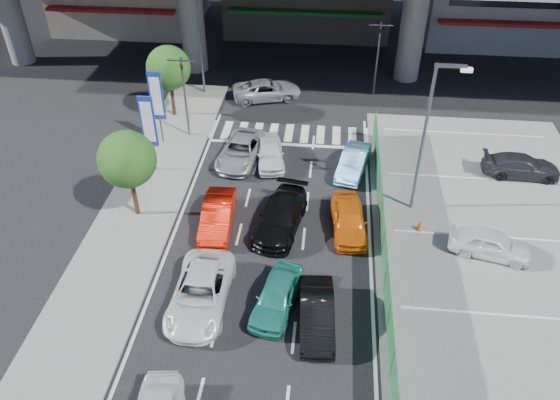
# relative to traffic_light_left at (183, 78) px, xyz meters

# --- Properties ---
(ground) EXTENTS (120.00, 120.00, 0.00)m
(ground) POSITION_rel_traffic_light_left_xyz_m (6.20, -12.00, -3.94)
(ground) COLOR black
(ground) RESTS_ON ground
(parking_lot) EXTENTS (12.00, 28.00, 0.06)m
(parking_lot) POSITION_rel_traffic_light_left_xyz_m (17.20, -10.00, -3.91)
(parking_lot) COLOR slate
(parking_lot) RESTS_ON ground
(sidewalk_left) EXTENTS (4.00, 30.00, 0.12)m
(sidewalk_left) POSITION_rel_traffic_light_left_xyz_m (-0.80, -8.00, -3.88)
(sidewalk_left) COLOR slate
(sidewalk_left) RESTS_ON ground
(fence_run) EXTENTS (0.16, 22.00, 1.80)m
(fence_run) POSITION_rel_traffic_light_left_xyz_m (11.50, -11.00, -3.04)
(fence_run) COLOR #216033
(fence_run) RESTS_ON ground
(traffic_light_left) EXTENTS (1.60, 1.24, 5.20)m
(traffic_light_left) POSITION_rel_traffic_light_left_xyz_m (0.00, 0.00, 0.00)
(traffic_light_left) COLOR #595B60
(traffic_light_left) RESTS_ON ground
(traffic_light_right) EXTENTS (1.60, 1.24, 5.20)m
(traffic_light_right) POSITION_rel_traffic_light_left_xyz_m (11.70, 7.00, 0.00)
(traffic_light_right) COLOR #595B60
(traffic_light_right) RESTS_ON ground
(street_lamp_right) EXTENTS (1.65, 0.22, 8.00)m
(street_lamp_right) POSITION_rel_traffic_light_left_xyz_m (13.37, -6.00, 0.83)
(street_lamp_right) COLOR #595B60
(street_lamp_right) RESTS_ON ground
(street_lamp_left) EXTENTS (1.65, 0.22, 8.00)m
(street_lamp_left) POSITION_rel_traffic_light_left_xyz_m (-0.13, 6.00, 0.83)
(street_lamp_left) COLOR #595B60
(street_lamp_left) RESTS_ON ground
(signboard_near) EXTENTS (0.80, 0.14, 4.70)m
(signboard_near) POSITION_rel_traffic_light_left_xyz_m (-1.00, -4.01, -0.87)
(signboard_near) COLOR #595B60
(signboard_near) RESTS_ON ground
(signboard_far) EXTENTS (0.80, 0.14, 4.70)m
(signboard_far) POSITION_rel_traffic_light_left_xyz_m (-1.40, -1.01, -0.87)
(signboard_far) COLOR #595B60
(signboard_far) RESTS_ON ground
(tree_near) EXTENTS (2.80, 2.80, 4.80)m
(tree_near) POSITION_rel_traffic_light_left_xyz_m (-0.80, -8.00, -0.55)
(tree_near) COLOR #382314
(tree_near) RESTS_ON ground
(tree_far) EXTENTS (2.80, 2.80, 4.80)m
(tree_far) POSITION_rel_traffic_light_left_xyz_m (-1.60, 2.50, -0.55)
(tree_far) COLOR #382314
(tree_far) RESTS_ON ground
(sedan_white_mid_left) EXTENTS (2.31, 4.98, 1.38)m
(sedan_white_mid_left) POSITION_rel_traffic_light_left_xyz_m (3.75, -13.62, -3.25)
(sedan_white_mid_left) COLOR white
(sedan_white_mid_left) RESTS_ON ground
(taxi_teal_mid) EXTENTS (2.32, 4.11, 1.32)m
(taxi_teal_mid) POSITION_rel_traffic_light_left_xyz_m (6.97, -13.45, -3.28)
(taxi_teal_mid) COLOR #248675
(taxi_teal_mid) RESTS_ON ground
(hatch_black_mid_right) EXTENTS (1.64, 4.01, 1.29)m
(hatch_black_mid_right) POSITION_rel_traffic_light_left_xyz_m (8.66, -14.25, -3.29)
(hatch_black_mid_right) COLOR black
(hatch_black_mid_right) RESTS_ON ground
(taxi_orange_left) EXTENTS (1.64, 4.17, 1.35)m
(taxi_orange_left) POSITION_rel_traffic_light_left_xyz_m (3.48, -8.46, -3.26)
(taxi_orange_left) COLOR red
(taxi_orange_left) RESTS_ON ground
(sedan_black_mid) EXTENTS (2.72, 5.02, 1.38)m
(sedan_black_mid) POSITION_rel_traffic_light_left_xyz_m (6.61, -8.24, -3.25)
(sedan_black_mid) COLOR black
(sedan_black_mid) RESTS_ON ground
(taxi_orange_right) EXTENTS (2.01, 4.15, 1.36)m
(taxi_orange_right) POSITION_rel_traffic_light_left_xyz_m (9.94, -8.13, -3.25)
(taxi_orange_right) COLOR orange
(taxi_orange_right) RESTS_ON ground
(wagon_silver_front_left) EXTENTS (2.72, 4.88, 1.29)m
(wagon_silver_front_left) POSITION_rel_traffic_light_left_xyz_m (3.67, -2.36, -3.29)
(wagon_silver_front_left) COLOR #95979C
(wagon_silver_front_left) RESTS_ON ground
(sedan_white_front_mid) EXTENTS (2.21, 4.04, 1.30)m
(sedan_white_front_mid) POSITION_rel_traffic_light_left_xyz_m (5.39, -2.43, -3.28)
(sedan_white_front_mid) COLOR white
(sedan_white_front_mid) RESTS_ON ground
(kei_truck_front_right) EXTENTS (2.18, 4.05, 1.27)m
(kei_truck_front_right) POSITION_rel_traffic_light_left_xyz_m (10.20, -2.92, -3.30)
(kei_truck_front_right) COLOR #60A1CD
(kei_truck_front_right) RESTS_ON ground
(crossing_wagon_silver) EXTENTS (5.16, 3.48, 1.31)m
(crossing_wagon_silver) POSITION_rel_traffic_light_left_xyz_m (4.22, 5.60, -3.28)
(crossing_wagon_silver) COLOR #AFB1B8
(crossing_wagon_silver) RESTS_ON ground
(parked_sedan_white) EXTENTS (3.98, 2.35, 1.27)m
(parked_sedan_white) POSITION_rel_traffic_light_left_xyz_m (16.49, -9.25, -3.24)
(parked_sedan_white) COLOR white
(parked_sedan_white) RESTS_ON parking_lot
(parked_sedan_dgrey) EXTENTS (4.27, 1.86, 1.22)m
(parked_sedan_dgrey) POSITION_rel_traffic_light_left_xyz_m (19.52, -2.41, -3.26)
(parked_sedan_dgrey) COLOR #292A2E
(parked_sedan_dgrey) RESTS_ON parking_lot
(traffic_cone) EXTENTS (0.39, 0.39, 0.65)m
(traffic_cone) POSITION_rel_traffic_light_left_xyz_m (13.46, -7.84, -3.55)
(traffic_cone) COLOR #F35B0D
(traffic_cone) RESTS_ON parking_lot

